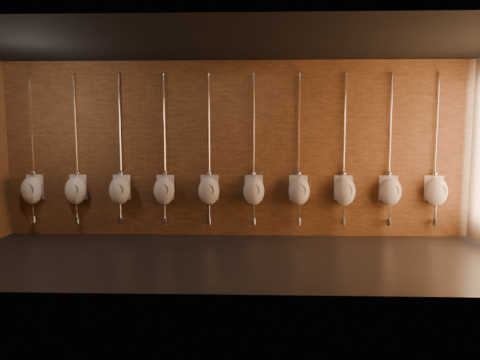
# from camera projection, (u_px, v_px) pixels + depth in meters

# --- Properties ---
(ground) EXTENTS (8.50, 8.50, 0.00)m
(ground) POSITION_uv_depth(u_px,v_px,m) (232.00, 258.00, 6.50)
(ground) COLOR black
(ground) RESTS_ON ground
(room_shell) EXTENTS (8.54, 3.04, 3.22)m
(room_shell) POSITION_uv_depth(u_px,v_px,m) (232.00, 125.00, 6.29)
(room_shell) COLOR black
(room_shell) RESTS_ON ground
(urinal_0) EXTENTS (0.44, 0.40, 2.72)m
(urinal_0) POSITION_uv_depth(u_px,v_px,m) (32.00, 189.00, 7.87)
(urinal_0) COLOR white
(urinal_0) RESTS_ON ground
(urinal_1) EXTENTS (0.44, 0.40, 2.72)m
(urinal_1) POSITION_uv_depth(u_px,v_px,m) (76.00, 189.00, 7.85)
(urinal_1) COLOR white
(urinal_1) RESTS_ON ground
(urinal_2) EXTENTS (0.44, 0.40, 2.72)m
(urinal_2) POSITION_uv_depth(u_px,v_px,m) (120.00, 190.00, 7.82)
(urinal_2) COLOR white
(urinal_2) RESTS_ON ground
(urinal_3) EXTENTS (0.44, 0.40, 2.72)m
(urinal_3) POSITION_uv_depth(u_px,v_px,m) (164.00, 190.00, 7.80)
(urinal_3) COLOR white
(urinal_3) RESTS_ON ground
(urinal_4) EXTENTS (0.44, 0.40, 2.72)m
(urinal_4) POSITION_uv_depth(u_px,v_px,m) (209.00, 190.00, 7.78)
(urinal_4) COLOR white
(urinal_4) RESTS_ON ground
(urinal_5) EXTENTS (0.44, 0.40, 2.72)m
(urinal_5) POSITION_uv_depth(u_px,v_px,m) (254.00, 190.00, 7.75)
(urinal_5) COLOR white
(urinal_5) RESTS_ON ground
(urinal_6) EXTENTS (0.44, 0.40, 2.72)m
(urinal_6) POSITION_uv_depth(u_px,v_px,m) (299.00, 190.00, 7.73)
(urinal_6) COLOR white
(urinal_6) RESTS_ON ground
(urinal_7) EXTENTS (0.44, 0.40, 2.72)m
(urinal_7) POSITION_uv_depth(u_px,v_px,m) (344.00, 190.00, 7.70)
(urinal_7) COLOR white
(urinal_7) RESTS_ON ground
(urinal_8) EXTENTS (0.44, 0.40, 2.72)m
(urinal_8) POSITION_uv_depth(u_px,v_px,m) (390.00, 191.00, 7.68)
(urinal_8) COLOR white
(urinal_8) RESTS_ON ground
(urinal_9) EXTENTS (0.44, 0.40, 2.72)m
(urinal_9) POSITION_uv_depth(u_px,v_px,m) (436.00, 191.00, 7.66)
(urinal_9) COLOR white
(urinal_9) RESTS_ON ground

